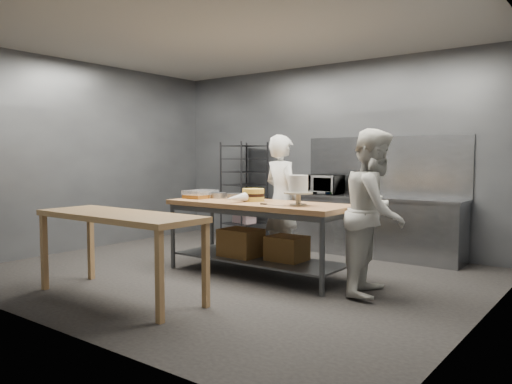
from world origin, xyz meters
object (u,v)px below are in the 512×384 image
near_counter (119,221)px  frosted_cake_stand (298,187)px  layer_cake (253,195)px  chef_right (375,212)px  microwave (324,184)px  speed_rack (244,193)px  chef_behind (282,200)px  work_table (259,230)px

near_counter → frosted_cake_stand: size_ratio=5.63×
layer_cake → frosted_cake_stand: bearing=-11.4°
near_counter → chef_right: (2.07, 1.77, 0.08)m
near_counter → microwave: bearing=84.6°
speed_rack → chef_behind: size_ratio=0.98×
work_table → layer_cake: layer_cake is taller
speed_rack → frosted_cake_stand: 3.14m
frosted_cake_stand → speed_rack: bearing=140.2°
near_counter → chef_right: 2.72m
near_counter → microwave: 3.74m
frosted_cake_stand → layer_cake: bearing=168.6°
chef_right → microwave: (-1.72, 1.95, 0.16)m
work_table → microwave: 2.06m
speed_rack → microwave: 1.59m
near_counter → speed_rack: bearing=108.6°
microwave → work_table: bearing=-84.6°
speed_rack → near_counter: bearing=-71.4°
chef_behind → near_counter: bearing=99.5°
chef_behind → layer_cake: 0.65m
frosted_cake_stand → layer_cake: size_ratio=1.27×
chef_behind → chef_right: size_ratio=1.00×
speed_rack → frosted_cake_stand: speed_rack is taller
near_counter → layer_cake: 1.85m
speed_rack → chef_right: chef_right is taller
work_table → microwave: bearing=95.4°
work_table → near_counter: bearing=-107.3°
speed_rack → frosted_cake_stand: (2.40, -2.00, 0.28)m
chef_right → layer_cake: bearing=78.3°
near_counter → chef_right: chef_right is taller
chef_behind → frosted_cake_stand: bearing=152.9°
chef_behind → microwave: bearing=-68.6°
layer_cake → near_counter: bearing=-102.4°
microwave → chef_behind: bearing=-87.5°
speed_rack → layer_cake: 2.46m
chef_behind → chef_right: (1.66, -0.66, -0.00)m
work_table → chef_behind: bearing=100.6°
chef_right → frosted_cake_stand: 0.94m
chef_behind → microwave: chef_behind is taller
microwave → frosted_cake_stand: (0.82, -2.08, 0.09)m
microwave → layer_cake: bearing=-88.7°
near_counter → chef_right: bearing=40.6°
work_table → layer_cake: 0.46m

